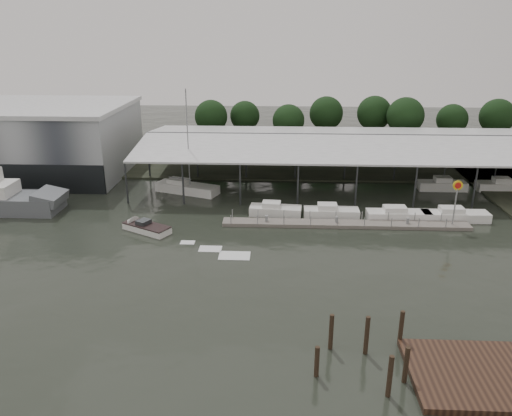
{
  "coord_description": "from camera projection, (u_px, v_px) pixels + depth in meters",
  "views": [
    {
      "loc": [
        7.3,
        -43.18,
        21.45
      ],
      "look_at": [
        4.87,
        8.56,
        2.5
      ],
      "focal_mm": 35.0,
      "sensor_mm": 36.0,
      "label": 1
    }
  ],
  "objects": [
    {
      "name": "land_strip_far",
      "position": [
        237.0,
        155.0,
        87.56
      ],
      "size": [
        140.0,
        30.0,
        0.3
      ],
      "color": "#3B3F2F",
      "rests_on": "ground"
    },
    {
      "name": "ground",
      "position": [
        202.0,
        262.0,
        48.2
      ],
      "size": [
        200.0,
        200.0,
        0.0
      ],
      "primitive_type": "plane",
      "color": "#232821",
      "rests_on": "ground"
    },
    {
      "name": "shell_fuel_sign",
      "position": [
        457.0,
        195.0,
        55.03
      ],
      "size": [
        1.1,
        0.18,
        5.55
      ],
      "color": "gray",
      "rests_on": "ground"
    },
    {
      "name": "floating_dock",
      "position": [
        345.0,
        224.0,
        56.85
      ],
      "size": [
        28.0,
        2.0,
        1.4
      ],
      "color": "slate",
      "rests_on": "ground"
    },
    {
      "name": "speedboat_underway",
      "position": [
        143.0,
        227.0,
        55.49
      ],
      "size": [
        15.78,
        9.68,
        2.0
      ],
      "rotation": [
        0.0,
        0.0,
        2.63
      ],
      "color": "white",
      "rests_on": "ground"
    },
    {
      "name": "moored_cruiser_3",
      "position": [
        454.0,
        216.0,
        58.25
      ],
      "size": [
        7.74,
        2.39,
        1.7
      ],
      "rotation": [
        0.0,
        0.0,
        0.02
      ],
      "color": "white",
      "rests_on": "ground"
    },
    {
      "name": "storage_warehouse",
      "position": [
        47.0,
        139.0,
        75.7
      ],
      "size": [
        24.5,
        20.5,
        10.5
      ],
      "color": "#9BA1A5",
      "rests_on": "ground"
    },
    {
      "name": "horizon_tree_line",
      "position": [
        375.0,
        117.0,
        90.17
      ],
      "size": [
        69.83,
        10.73,
        9.79
      ],
      "color": "black",
      "rests_on": "ground"
    },
    {
      "name": "covered_boat_shed",
      "position": [
        347.0,
        139.0,
        71.61
      ],
      "size": [
        58.24,
        24.0,
        6.96
      ],
      "color": "silver",
      "rests_on": "ground"
    },
    {
      "name": "white_sailboat",
      "position": [
        186.0,
        188.0,
        68.07
      ],
      "size": [
        9.06,
        5.47,
        14.18
      ],
      "rotation": [
        0.0,
        0.0,
        -0.36
      ],
      "color": "white",
      "rests_on": "ground"
    },
    {
      "name": "moored_cruiser_1",
      "position": [
        331.0,
        212.0,
        59.29
      ],
      "size": [
        6.49,
        2.24,
        1.7
      ],
      "rotation": [
        0.0,
        0.0,
        -0.01
      ],
      "color": "white",
      "rests_on": "ground"
    },
    {
      "name": "moored_cruiser_0",
      "position": [
        275.0,
        210.0,
        60.0
      ],
      "size": [
        6.33,
        2.73,
        1.7
      ],
      "rotation": [
        0.0,
        0.0,
        -0.09
      ],
      "color": "white",
      "rests_on": "ground"
    },
    {
      "name": "moored_cruiser_2",
      "position": [
        398.0,
        215.0,
        58.49
      ],
      "size": [
        7.42,
        2.32,
        1.7
      ],
      "rotation": [
        0.0,
        0.0,
        0.02
      ],
      "color": "white",
      "rests_on": "ground"
    },
    {
      "name": "mooring_pilings",
      "position": [
        369.0,
        352.0,
        33.14
      ],
      "size": [
        6.52,
        5.79,
        3.54
      ],
      "color": "#39291C",
      "rests_on": "ground"
    }
  ]
}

